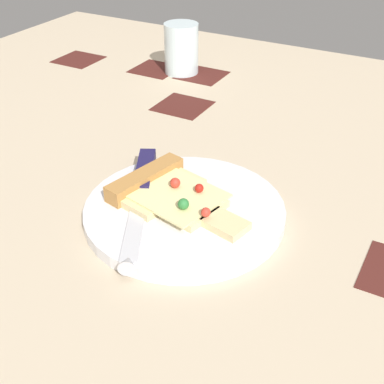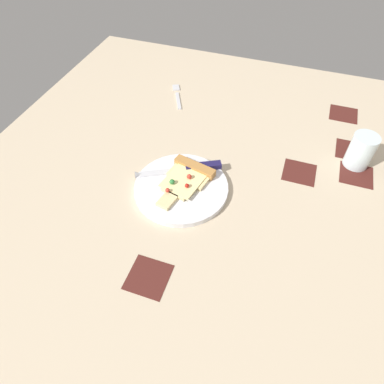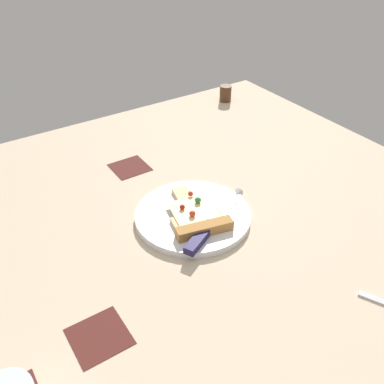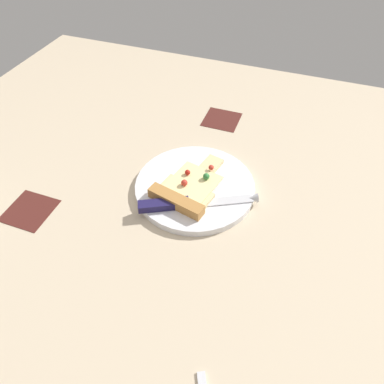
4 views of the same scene
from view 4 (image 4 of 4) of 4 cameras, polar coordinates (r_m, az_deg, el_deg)
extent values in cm
cube|color=#C6B293|center=(73.46, -5.57, -4.34)|extent=(134.80, 134.80, 3.00)
cube|color=#4C1E19|center=(79.80, -24.33, -2.75)|extent=(9.00, 9.00, 0.20)
cube|color=#4C1E19|center=(96.77, 4.72, 11.33)|extent=(9.00, 9.00, 0.20)
cylinder|color=silver|center=(76.16, 0.48, 0.84)|extent=(25.29, 25.29, 1.57)
cube|color=beige|center=(72.92, -1.21, -0.32)|extent=(12.07, 8.32, 1.00)
cube|color=beige|center=(76.17, 1.09, 2.20)|extent=(8.27, 7.07, 1.00)
cube|color=beige|center=(79.34, 3.02, 4.30)|extent=(4.68, 5.88, 1.00)
cube|color=#F2E099|center=(74.20, 0.07, 1.43)|extent=(11.21, 11.81, 0.30)
cube|color=#B27A3D|center=(70.82, -2.57, -1.47)|extent=(12.28, 5.23, 2.20)
sphere|color=red|center=(73.14, -1.23, 1.49)|extent=(1.32, 1.32, 1.32)
sphere|color=red|center=(76.68, 3.06, 3.90)|extent=(1.16, 1.16, 1.16)
sphere|color=#2D7A38|center=(74.48, 2.28, 2.50)|extent=(1.38, 1.38, 1.38)
sphere|color=#B21E14|center=(75.48, -0.72, 3.13)|extent=(1.14, 1.14, 1.14)
cube|color=silver|center=(72.32, 5.02, -1.46)|extent=(11.58, 7.28, 0.30)
cone|color=silver|center=(73.59, 9.60, -1.00)|extent=(2.69, 2.69, 2.00)
cube|color=#1E1947|center=(70.75, -4.53, -2.02)|extent=(9.90, 6.54, 1.60)
camera|label=1|loc=(0.84, 43.99, 24.04)|focal=48.60mm
camera|label=2|loc=(1.15, -1.00, 53.10)|focal=31.82mm
camera|label=3|loc=(0.60, -86.77, 9.87)|focal=40.30mm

